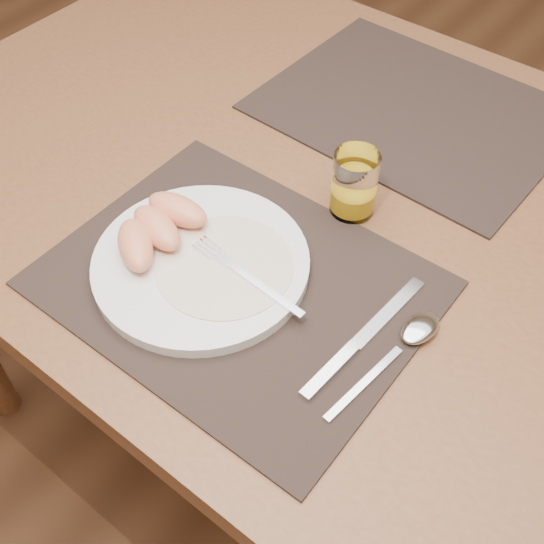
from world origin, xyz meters
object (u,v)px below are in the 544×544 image
at_px(table, 341,234).
at_px(spoon, 412,336).
at_px(placemat_far, 414,110).
at_px(plate, 201,264).
at_px(placemat_near, 237,283).
at_px(knife, 355,345).
at_px(juice_glass, 354,186).
at_px(fork, 238,270).

bearing_deg(table, spoon, -38.97).
distance_m(table, placemat_far, 0.24).
bearing_deg(plate, spoon, 14.67).
xyz_separation_m(placemat_near, knife, (0.17, 0.01, 0.00)).
bearing_deg(placemat_near, spoon, 15.51).
relative_size(placemat_near, juice_glass, 4.95).
xyz_separation_m(table, spoon, (0.20, -0.16, 0.09)).
bearing_deg(placemat_near, knife, 3.24).
xyz_separation_m(placemat_near, juice_glass, (0.04, 0.19, 0.04)).
relative_size(plate, juice_glass, 2.97).
distance_m(placemat_far, knife, 0.47).
distance_m(table, spoon, 0.27).
bearing_deg(table, knife, -53.64).
height_order(table, spoon, spoon).
distance_m(plate, juice_glass, 0.22).
distance_m(fork, spoon, 0.22).
xyz_separation_m(table, knife, (0.15, -0.21, 0.09)).
height_order(fork, juice_glass, juice_glass).
height_order(placemat_near, placemat_far, same).
xyz_separation_m(table, plate, (-0.06, -0.23, 0.10)).
height_order(plate, juice_glass, juice_glass).
bearing_deg(spoon, fork, -165.66).
relative_size(table, fork, 7.99).
distance_m(placemat_near, juice_glass, 0.20).
relative_size(plate, spoon, 1.40).
height_order(table, juice_glass, juice_glass).
height_order(table, plate, plate).
height_order(table, fork, fork).
xyz_separation_m(placemat_near, plate, (-0.05, -0.01, 0.01)).
xyz_separation_m(table, placemat_near, (-0.01, -0.22, 0.09)).
distance_m(fork, knife, 0.17).
bearing_deg(placemat_near, plate, -168.91).
bearing_deg(spoon, knife, -132.15).
bearing_deg(knife, spoon, 47.85).
xyz_separation_m(placemat_near, fork, (-0.00, 0.00, 0.02)).
bearing_deg(plate, fork, 16.10).
bearing_deg(placemat_far, fork, -88.93).
bearing_deg(placemat_far, juice_glass, -79.12).
relative_size(placemat_far, spoon, 2.34).
bearing_deg(spoon, placemat_far, 120.03).
xyz_separation_m(table, fork, (-0.01, -0.22, 0.11)).
bearing_deg(juice_glass, fork, -101.62).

